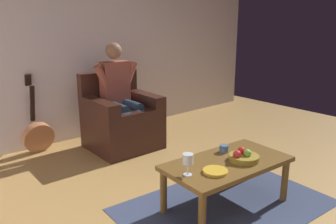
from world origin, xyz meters
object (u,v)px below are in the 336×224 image
guitar (38,135)px  person_seated (120,93)px  coffee_table (227,167)px  fruit_bowl (244,157)px  decorative_dish (215,171)px  wine_glass_near (188,160)px  armchair (121,121)px  candle_jar (224,149)px

guitar → person_seated: bearing=149.5°
person_seated → guitar: (0.88, -0.52, -0.49)m
coffee_table → fruit_bowl: 0.17m
fruit_bowl → decorative_dish: size_ratio=1.28×
wine_glass_near → decorative_dish: (-0.19, 0.11, -0.11)m
armchair → candle_jar: 1.68m
armchair → decorative_dish: size_ratio=4.75×
armchair → fruit_bowl: bearing=91.4°
coffee_table → guitar: 2.48m
coffee_table → armchair: bearing=-93.6°
guitar → candle_jar: 2.38m
fruit_bowl → decorative_dish: (0.36, 0.01, -0.02)m
coffee_table → candle_jar: 0.23m
armchair → coffee_table: bearing=87.9°
person_seated → wine_glass_near: bearing=74.4°
candle_jar → guitar: bearing=-67.7°
person_seated → guitar: size_ratio=1.37×
guitar → fruit_bowl: bearing=109.8°
person_seated → candle_jar: bearing=92.2°
fruit_bowl → coffee_table: bearing=-35.7°
coffee_table → fruit_bowl: fruit_bowl is taller
decorative_dish → armchair: bearing=-100.7°
person_seated → coffee_table: person_seated is taller
coffee_table → decorative_dish: size_ratio=5.69×
coffee_table → wine_glass_near: 0.48m
candle_jar → person_seated: bearing=-89.3°
fruit_bowl → candle_jar: (-0.02, -0.24, -0.00)m
decorative_dish → person_seated: bearing=-100.7°
person_seated → candle_jar: (-0.02, 1.68, -0.24)m
guitar → decorative_dish: size_ratio=4.82×
coffee_table → decorative_dish: bearing=19.6°
fruit_bowl → decorative_dish: 0.36m
person_seated → candle_jar: 1.69m
guitar → decorative_dish: (-0.51, 2.44, 0.22)m
armchair → person_seated: bearing=90.0°
person_seated → coffee_table: 1.87m
wine_glass_near → candle_jar: bearing=-167.0°
candle_jar → fruit_bowl: bearing=84.5°
wine_glass_near → person_seated: bearing=-107.1°
candle_jar → wine_glass_near: bearing=13.0°
guitar → fruit_bowl: size_ratio=3.76×
wine_glass_near → decorative_dish: wine_glass_near is taller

